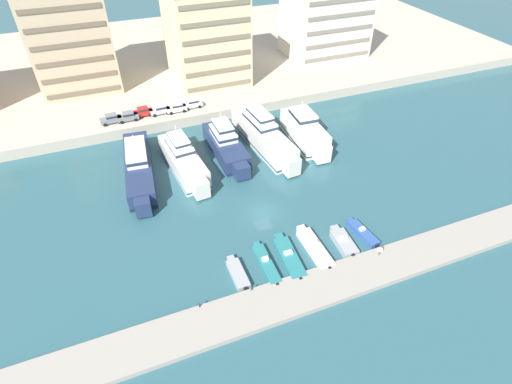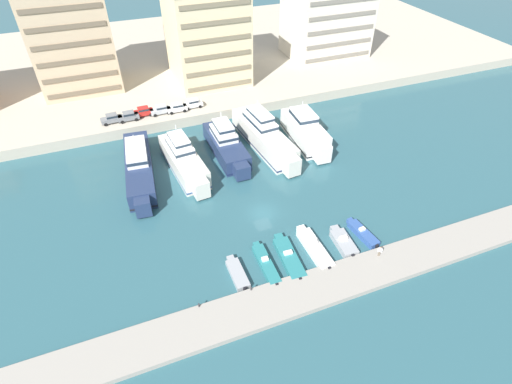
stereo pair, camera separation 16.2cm
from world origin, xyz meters
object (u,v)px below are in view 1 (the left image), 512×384
at_px(motorboat_teal_left, 266,264).
at_px(motorboat_white_center_left, 314,248).
at_px(yacht_navy_mid_left, 226,144).
at_px(yacht_white_center, 305,131).
at_px(car_white_center, 177,107).
at_px(yacht_navy_far_left, 139,167).
at_px(car_grey_left, 128,116).
at_px(yacht_ivory_center_left, 264,135).
at_px(motorboat_grey_center, 343,242).
at_px(motorboat_blue_center_right, 363,233).
at_px(car_white_center_right, 192,103).
at_px(yacht_ivory_left, 183,160).
at_px(motorboat_teal_mid_left, 289,257).
at_px(car_grey_far_left, 111,118).
at_px(motorboat_grey_far_left, 238,273).
at_px(pedestrian_near_edge, 380,250).
at_px(car_silver_center_left, 160,109).
at_px(car_red_mid_left, 143,111).

relative_size(motorboat_teal_left, motorboat_white_center_left, 0.92).
height_order(yacht_navy_mid_left, yacht_white_center, yacht_navy_mid_left).
xyz_separation_m(yacht_white_center, motorboat_teal_left, (-18.82, -26.02, -1.89)).
bearing_deg(car_white_center, yacht_navy_far_left, -122.39).
height_order(motorboat_teal_left, car_grey_left, car_grey_left).
height_order(yacht_ivory_center_left, yacht_white_center, yacht_ivory_center_left).
bearing_deg(motorboat_grey_center, motorboat_blue_center_right, 8.34).
xyz_separation_m(yacht_navy_far_left, car_white_center_right, (13.76, 16.91, 1.22)).
bearing_deg(yacht_navy_far_left, yacht_ivory_center_left, 2.49).
height_order(yacht_navy_mid_left, car_white_center, yacht_navy_mid_left).
height_order(yacht_ivory_left, motorboat_teal_mid_left, yacht_ivory_left).
bearing_deg(car_grey_left, motorboat_teal_left, -74.40).
distance_m(yacht_ivory_center_left, car_grey_far_left, 30.16).
xyz_separation_m(yacht_ivory_left, motorboat_blue_center_right, (20.14, -25.05, -1.76)).
xyz_separation_m(motorboat_teal_left, car_grey_left, (-11.89, 42.58, 2.71)).
xyz_separation_m(car_grey_far_left, car_white_center, (12.94, -0.18, 0.00)).
distance_m(yacht_navy_far_left, motorboat_grey_far_left, 27.78).
xyz_separation_m(yacht_white_center, car_grey_left, (-30.71, 16.56, 0.81)).
bearing_deg(pedestrian_near_edge, yacht_navy_far_left, 131.36).
height_order(yacht_navy_mid_left, car_white_center_right, yacht_navy_mid_left).
bearing_deg(motorboat_teal_left, car_silver_center_left, 97.20).
bearing_deg(yacht_ivory_center_left, motorboat_teal_left, -111.57).
bearing_deg(motorboat_grey_far_left, motorboat_grey_center, -1.01).
relative_size(motorboat_blue_center_right, car_white_center_right, 1.53).
relative_size(motorboat_blue_center_right, car_white_center, 1.56).
xyz_separation_m(motorboat_grey_center, pedestrian_near_edge, (3.03, -4.07, 1.23)).
xyz_separation_m(motorboat_grey_far_left, car_grey_left, (-7.82, 42.67, 2.73)).
distance_m(yacht_ivory_center_left, yacht_white_center, 8.12).
bearing_deg(yacht_navy_far_left, car_grey_left, 87.92).
bearing_deg(car_grey_far_left, yacht_navy_far_left, -81.10).
relative_size(motorboat_grey_center, car_grey_far_left, 1.45).
xyz_separation_m(motorboat_blue_center_right, pedestrian_near_edge, (-0.52, -4.59, 1.27)).
bearing_deg(motorboat_grey_far_left, car_grey_left, 100.38).
distance_m(yacht_ivory_center_left, car_white_center_right, 18.55).
xyz_separation_m(yacht_navy_mid_left, pedestrian_near_edge, (11.19, -31.94, -0.27)).
relative_size(car_grey_left, car_silver_center_left, 0.99).
relative_size(car_white_center, pedestrian_near_edge, 2.43).
bearing_deg(car_white_center, car_grey_left, -179.53).
height_order(yacht_navy_far_left, car_silver_center_left, yacht_navy_far_left).
relative_size(yacht_ivory_left, car_red_mid_left, 4.36).
xyz_separation_m(yacht_navy_far_left, yacht_navy_mid_left, (15.91, 1.16, 0.13)).
xyz_separation_m(car_red_mid_left, car_white_center_right, (10.17, -0.19, 0.00)).
relative_size(motorboat_teal_mid_left, car_grey_left, 2.10).
relative_size(yacht_white_center, car_grey_far_left, 3.91).
relative_size(car_red_mid_left, car_white_center, 1.01).
height_order(yacht_navy_mid_left, pedestrian_near_edge, yacht_navy_mid_left).
height_order(car_grey_far_left, car_silver_center_left, same).
bearing_deg(motorboat_grey_center, yacht_navy_far_left, 132.03).
bearing_deg(yacht_navy_mid_left, motorboat_grey_center, -73.68).
distance_m(yacht_ivory_left, motorboat_teal_mid_left, 26.62).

